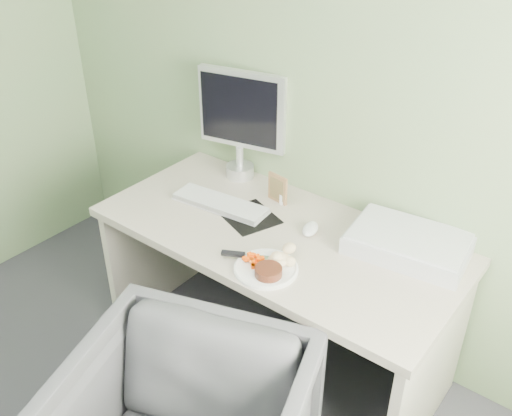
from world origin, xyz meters
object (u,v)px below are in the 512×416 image
Objects in this scene: plate at (266,269)px; monitor at (242,119)px; desk at (276,266)px; scanner at (408,244)px.

monitor is (-0.57, 0.56, 0.30)m from plate.
plate is (0.13, -0.24, 0.19)m from desk.
desk is at bearing -47.25° from monitor.
scanner is 0.88× the size of monitor.
desk is at bearing -164.06° from scanner.
plate is 0.47× the size of monitor.
desk is 0.73m from monitor.
plate reaches higher than desk.
plate is 0.54× the size of scanner.
monitor is at bearing 167.06° from scanner.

